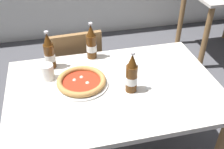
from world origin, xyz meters
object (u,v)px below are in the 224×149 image
Objects in this scene: dining_table_background at (224,5)px; pizza_margherita_near at (81,82)px; beer_bottle_right at (132,75)px; paper_cup at (48,72)px; dining_table_main at (114,102)px; beer_bottle_center at (91,43)px; napkin_with_cutlery at (160,80)px; beer_bottle_left at (49,53)px; chair_behind_table at (75,70)px.

dining_table_background is 2.18m from pizza_margherita_near.
pizza_margherita_near is at bearing -143.93° from dining_table_background.
beer_bottle_right is (0.26, -0.11, 0.08)m from pizza_margherita_near.
pizza_margherita_near is 1.23× the size of beer_bottle_right.
beer_bottle_right reaches higher than paper_cup.
beer_bottle_right is at bearing -23.22° from pizza_margherita_near.
paper_cup is (-0.36, 0.16, 0.16)m from dining_table_main.
beer_bottle_center is (-1.65, -1.00, 0.26)m from dining_table_background.
napkin_with_cutlery is 0.66m from paper_cup.
pizza_margherita_near is at bearing -29.72° from paper_cup.
dining_table_background is at bearing 28.81° from beer_bottle_left.
pizza_margherita_near is 0.30m from beer_bottle_right.
beer_bottle_center is at bearing 106.88° from chair_behind_table.
chair_behind_table is 2.79× the size of pizza_margherita_near.
beer_bottle_right is 0.49m from paper_cup.
beer_bottle_right is (0.25, -0.66, 0.37)m from chair_behind_table.
dining_table_main is 4.86× the size of beer_bottle_right.
napkin_with_cutlery is (0.61, -0.29, -0.10)m from beer_bottle_left.
pizza_margherita_near is (-0.01, -0.55, 0.29)m from chair_behind_table.
pizza_margherita_near is 1.23× the size of beer_bottle_left.
dining_table_background is 3.24× the size of beer_bottle_left.
dining_table_background is 3.24× the size of beer_bottle_right.
chair_behind_table is 3.44× the size of beer_bottle_center.
paper_cup is at bearing -148.50° from beer_bottle_center.
beer_bottle_left reaches higher than napkin_with_cutlery.
beer_bottle_left is (-0.17, -0.32, 0.37)m from chair_behind_table.
napkin_with_cutlery is at bearing -1.30° from dining_table_main.
napkin_with_cutlery is (0.27, -0.01, 0.12)m from dining_table_main.
beer_bottle_left reaches higher than pizza_margherita_near.
dining_table_background is 3.70× the size of napkin_with_cutlery.
chair_behind_table is 3.93× the size of napkin_with_cutlery.
beer_bottle_center reaches higher than pizza_margherita_near.
dining_table_background is at bearing 31.25° from paper_cup.
beer_bottle_center is (0.10, -0.27, 0.37)m from chair_behind_table.
beer_bottle_left is at bearing 59.08° from chair_behind_table.
beer_bottle_center and beer_bottle_right have the same top height.
dining_table_background is 3.24× the size of beer_bottle_center.
pizza_margherita_near is at bearing 161.30° from dining_table_main.
chair_behind_table is at bearing 110.40° from beer_bottle_center.
napkin_with_cutlery is at bearing -134.12° from dining_table_background.
dining_table_background is at bearing 31.20° from beer_bottle_center.
beer_bottle_right reaches higher than napkin_with_cutlery.
chair_behind_table reaches higher than dining_table_background.
paper_cup reaches higher than napkin_with_cutlery.
dining_table_background is (1.75, 0.73, 0.11)m from chair_behind_table.
chair_behind_table reaches higher than pizza_margherita_near.
dining_table_background is at bearing 36.07° from pizza_margherita_near.
paper_cup is at bearing 154.03° from beer_bottle_right.
dining_table_main is 1.41× the size of chair_behind_table.
dining_table_main is 0.30m from napkin_with_cutlery.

